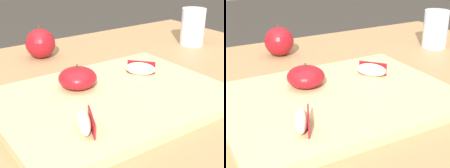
# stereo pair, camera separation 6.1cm
# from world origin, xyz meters

# --- Properties ---
(dining_table) EXTENTS (1.36, 0.88, 0.73)m
(dining_table) POSITION_xyz_m (0.00, 0.00, 0.64)
(dining_table) COLOR #9E754C
(dining_table) RESTS_ON ground_plane
(cutting_board) EXTENTS (0.43, 0.32, 0.02)m
(cutting_board) POSITION_xyz_m (0.07, -0.02, 0.74)
(cutting_board) COLOR tan
(cutting_board) RESTS_ON dining_table
(apple_half_skin_up) EXTENTS (0.07, 0.07, 0.05)m
(apple_half_skin_up) POSITION_xyz_m (0.04, 0.04, 0.77)
(apple_half_skin_up) COLOR maroon
(apple_half_skin_up) RESTS_ON cutting_board
(apple_wedge_front) EXTENTS (0.05, 0.07, 0.03)m
(apple_wedge_front) POSITION_xyz_m (-0.04, -0.10, 0.76)
(apple_wedge_front) COLOR beige
(apple_wedge_front) RESTS_ON cutting_board
(apple_wedge_right) EXTENTS (0.06, 0.06, 0.03)m
(apple_wedge_right) POSITION_xyz_m (0.18, 0.02, 0.76)
(apple_wedge_right) COLOR beige
(apple_wedge_right) RESTS_ON cutting_board
(whole_apple_red_delicious) EXTENTS (0.08, 0.08, 0.08)m
(whole_apple_red_delicious) POSITION_xyz_m (0.07, 0.30, 0.77)
(whole_apple_red_delicious) COLOR maroon
(whole_apple_red_delicious) RESTS_ON dining_table
(drinking_glass_water) EXTENTS (0.07, 0.07, 0.10)m
(drinking_glass_water) POSITION_xyz_m (0.49, 0.16, 0.78)
(drinking_glass_water) COLOR silver
(drinking_glass_water) RESTS_ON dining_table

